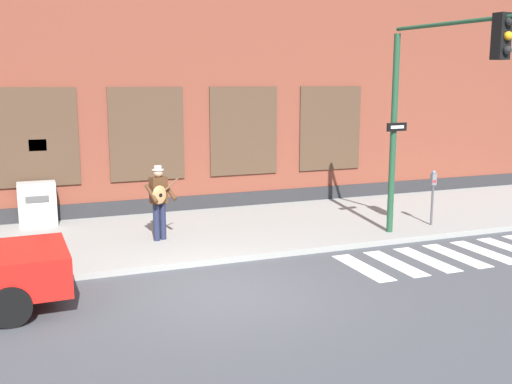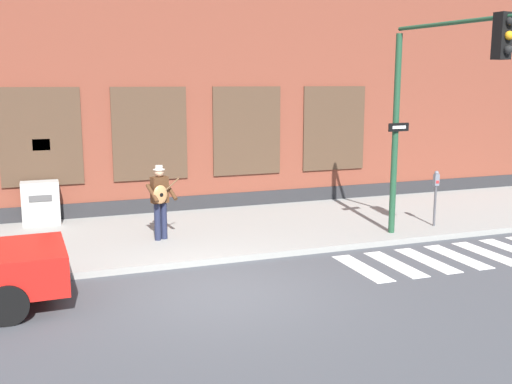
% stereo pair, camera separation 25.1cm
% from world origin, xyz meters
% --- Properties ---
extents(ground_plane, '(160.00, 160.00, 0.00)m').
position_xyz_m(ground_plane, '(0.00, 0.00, 0.00)').
color(ground_plane, '#424449').
extents(sidewalk, '(28.00, 4.95, 0.14)m').
position_xyz_m(sidewalk, '(0.00, 4.19, 0.07)').
color(sidewalk, gray).
rests_on(sidewalk, ground).
extents(building_backdrop, '(28.00, 4.06, 9.22)m').
position_xyz_m(building_backdrop, '(-0.00, 8.66, 4.60)').
color(building_backdrop, brown).
rests_on(building_backdrop, ground).
extents(crosswalk, '(5.20, 1.90, 0.01)m').
position_xyz_m(crosswalk, '(5.58, 0.41, 0.01)').
color(crosswalk, silver).
rests_on(crosswalk, ground).
extents(busker, '(0.78, 0.66, 1.76)m').
position_xyz_m(busker, '(-0.35, 3.62, 1.14)').
color(busker, '#1E233D').
rests_on(busker, sidewalk).
extents(traffic_light, '(0.83, 3.31, 4.96)m').
position_xyz_m(traffic_light, '(5.29, 1.08, 3.60)').
color(traffic_light, '#1E472D').
rests_on(traffic_light, sidewalk).
extents(parking_meter, '(0.13, 0.11, 1.44)m').
position_xyz_m(parking_meter, '(6.55, 2.56, 1.08)').
color(parking_meter, '#47474C').
rests_on(parking_meter, sidewalk).
extents(utility_box, '(0.94, 0.52, 1.13)m').
position_xyz_m(utility_box, '(-2.97, 6.22, 0.71)').
color(utility_box, '#ADADA8').
rests_on(utility_box, sidewalk).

